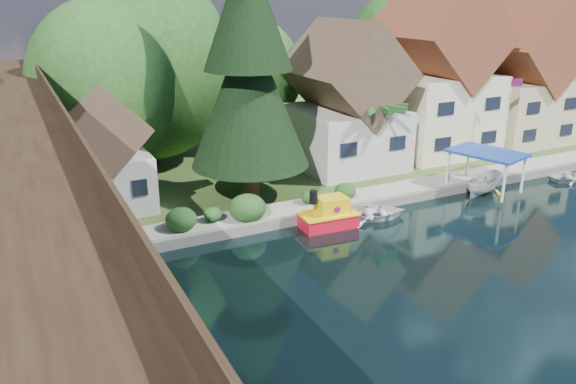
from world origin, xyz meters
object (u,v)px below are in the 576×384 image
object	(u,v)px
house_center	(435,81)
palm_tree	(378,109)
boat_white_a	(373,211)
boat_white_b	(573,176)
house_left	(345,106)
house_right	(517,82)
boat_canopy	(484,176)
trestle_bridge	(17,192)
conifer	(248,59)
flagpole	(508,111)
shed	(105,157)
tugboat	(329,215)
boat_yellow	(486,183)

from	to	relation	value
house_center	palm_tree	distance (m)	9.60
boat_white_a	boat_white_b	world-z (taller)	boat_white_a
house_left	house_center	distance (m)	9.10
house_left	house_right	distance (m)	18.01
house_right	boat_canopy	size ratio (longest dim) A/B	2.27
trestle_bridge	house_left	size ratio (longest dim) A/B	4.01
conifer	palm_tree	distance (m)	10.50
flagpole	house_right	bearing A→B (deg)	39.07
trestle_bridge	shed	world-z (taller)	trestle_bridge
conifer	palm_tree	bearing A→B (deg)	-0.91
house_center	tugboat	xyz separation A→B (m)	(-15.66, -9.69, -5.67)
palm_tree	house_left	bearing A→B (deg)	96.58
trestle_bridge	tugboat	world-z (taller)	trestle_bridge
trestle_bridge	palm_tree	distance (m)	24.48
boat_canopy	flagpole	bearing A→B (deg)	33.54
house_center	tugboat	distance (m)	19.27
trestle_bridge	boat_white_a	xyz separation A→B (m)	(19.52, 1.65, -4.91)
shed	palm_tree	xyz separation A→B (m)	(18.43, -2.24, 1.71)
conifer	boat_yellow	distance (m)	18.76
shed	boat_white_a	distance (m)	16.77
house_left	house_right	world-z (taller)	house_right
house_left	boat_white_a	size ratio (longest dim) A/B	2.60
conifer	palm_tree	world-z (taller)	conifer
palm_tree	tugboat	distance (m)	10.15
house_center	boat_canopy	bearing A→B (deg)	-107.94
shed	house_center	bearing A→B (deg)	4.24
palm_tree	boat_white_a	distance (m)	8.42
palm_tree	tugboat	bearing A→B (deg)	-142.48
flagpole	boat_white_b	xyz separation A→B (m)	(2.51, -4.58, -4.25)
house_left	house_center	xyz separation A→B (m)	(9.00, 0.50, 1.28)
house_right	tugboat	xyz separation A→B (m)	(-24.66, -9.19, -5.03)
trestle_bridge	boat_canopy	distance (m)	29.29
palm_tree	boat_canopy	size ratio (longest dim) A/B	1.05
house_right	boat_white_a	xyz separation A→B (m)	(-21.48, -9.18, -5.34)
conifer	tugboat	world-z (taller)	conifer
house_right	flagpole	xyz separation A→B (m)	(-6.27, -5.09, -1.16)
conifer	trestle_bridge	bearing A→B (deg)	-152.12
house_center	boat_white_b	bearing A→B (deg)	-62.74
tugboat	boat_yellow	xyz separation A→B (m)	(13.09, 0.46, -0.09)
house_center	boat_canopy	world-z (taller)	house_center
conifer	tugboat	bearing A→B (deg)	-64.74
boat_white_b	shed	bearing A→B (deg)	88.32
shed	boat_canopy	xyz separation A→B (m)	(23.95, -7.42, -2.51)
trestle_bridge	shed	xyz separation A→B (m)	(5.00, 9.33, -1.52)
palm_tree	flagpole	distance (m)	11.41
conifer	boat_white_a	size ratio (longest dim) A/B	4.39
house_right	flagpole	size ratio (longest dim) A/B	1.86
boat_yellow	boat_white_a	bearing A→B (deg)	73.77
palm_tree	boat_yellow	world-z (taller)	palm_tree
house_center	conifer	xyz separation A→B (m)	(-18.31, -4.09, 3.04)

